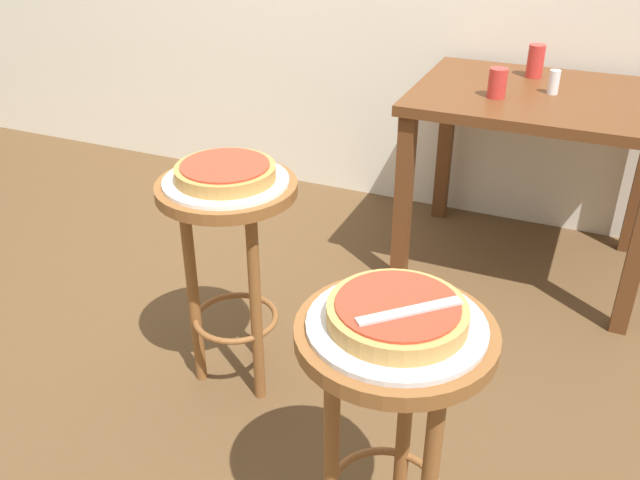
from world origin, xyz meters
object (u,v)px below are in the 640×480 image
cup_near_edge (497,83)px  pizza_server_knife (410,311)px  stool_middle (230,237)px  condiment_shaker (554,82)px  stool_foreground (392,395)px  cup_far_edge (536,61)px  pizza_middle (225,172)px  serving_plate_foreground (397,325)px  pizza_foreground (397,313)px  dining_table (538,123)px  serving_plate_middle (226,181)px

cup_near_edge → pizza_server_knife: 1.48m
stool_middle → condiment_shaker: 1.37m
stool_foreground → cup_far_edge: 1.81m
pizza_middle → cup_far_edge: (0.67, 1.31, 0.08)m
stool_middle → cup_far_edge: (0.67, 1.31, 0.29)m
stool_foreground → serving_plate_foreground: 0.18m
stool_foreground → pizza_foreground: (0.00, 0.00, 0.21)m
serving_plate_foreground → stool_middle: size_ratio=0.51×
serving_plate_foreground → cup_far_edge: size_ratio=2.81×
stool_foreground → pizza_foreground: size_ratio=2.52×
stool_foreground → dining_table: size_ratio=0.75×
serving_plate_middle → pizza_middle: pizza_middle is taller
pizza_foreground → condiment_shaker: condiment_shaker is taller
cup_near_edge → cup_far_edge: size_ratio=0.84×
dining_table → pizza_server_knife: bearing=-91.4°
stool_foreground → serving_plate_foreground: size_ratio=1.95×
serving_plate_foreground → dining_table: 1.59m
cup_near_edge → pizza_server_knife: cup_near_edge is taller
cup_near_edge → pizza_server_knife: bearing=-85.6°
stool_middle → serving_plate_middle: 0.18m
pizza_middle → stool_foreground: bearing=-35.4°
stool_foreground → pizza_middle: bearing=144.6°
stool_foreground → dining_table: dining_table is taller
pizza_middle → condiment_shaker: condiment_shaker is taller
serving_plate_foreground → pizza_middle: (-0.67, 0.48, 0.03)m
stool_foreground → cup_near_edge: size_ratio=6.57×
serving_plate_foreground → cup_near_edge: 1.46m
pizza_middle → cup_near_edge: 1.14m
serving_plate_foreground → pizza_foreground: pizza_foreground is taller
cup_near_edge → cup_far_edge: cup_far_edge is taller
pizza_middle → pizza_server_knife: 0.86m
stool_foreground → serving_plate_foreground: bearing=0.0°
stool_foreground → cup_near_edge: bearing=93.3°
stool_middle → pizza_middle: (0.00, 0.00, 0.21)m
pizza_middle → condiment_shaker: (0.77, 1.11, 0.06)m
dining_table → stool_middle: bearing=-123.6°
serving_plate_middle → pizza_server_knife: 0.86m
serving_plate_middle → dining_table: size_ratio=0.38×
pizza_middle → pizza_server_knife: bearing=-35.4°
dining_table → cup_near_edge: (-0.15, -0.13, 0.17)m
serving_plate_foreground → cup_far_edge: (0.00, 1.79, 0.10)m
pizza_foreground → cup_far_edge: bearing=89.9°
serving_plate_foreground → pizza_middle: size_ratio=1.25×
stool_middle → pizza_middle: bearing=90.0°
stool_middle → condiment_shaker: condiment_shaker is taller
pizza_middle → dining_table: size_ratio=0.31×
stool_foreground → serving_plate_foreground: (0.00, 0.00, 0.18)m
cup_far_edge → serving_plate_foreground: bearing=-90.1°
pizza_foreground → stool_middle: (-0.67, 0.48, -0.21)m
stool_middle → pizza_server_knife: (0.70, -0.50, 0.24)m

